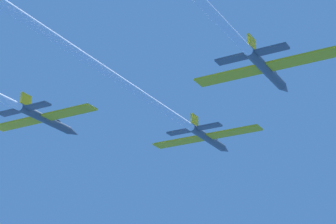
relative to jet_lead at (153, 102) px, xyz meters
The scene contains 2 objects.
jet_lead is the anchor object (origin of this frame).
jet_right_wing 20.78m from the jet_lead, 39.45° to the right, with size 17.35×47.08×2.87m.
Camera 1 is at (38.94, -79.14, -30.84)m, focal length 66.11 mm.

